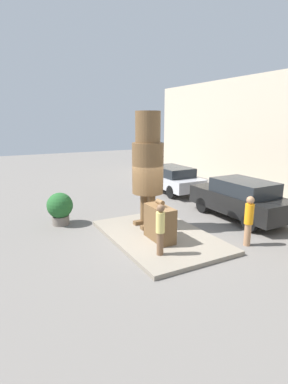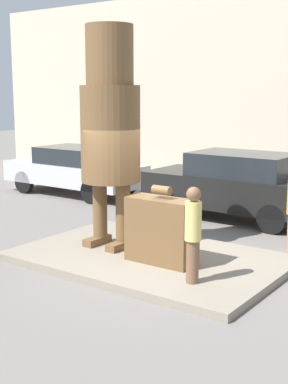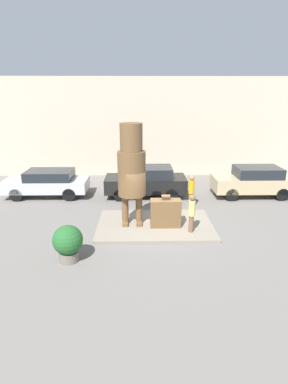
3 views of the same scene
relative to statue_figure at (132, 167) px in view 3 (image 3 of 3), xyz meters
name	(u,v)px [view 3 (image 3 of 3)]	position (x,y,z in m)	size (l,w,h in m)	color
ground_plane	(155,227)	(0.99, -0.08, -2.66)	(60.00, 60.00, 0.00)	slate
pedestal	(155,225)	(0.99, -0.08, -2.59)	(4.99, 3.28, 0.14)	gray
building_backdrop	(148,127)	(0.99, 9.10, 0.68)	(28.00, 0.60, 6.68)	beige
statue_figure	(132,167)	(0.00, 0.00, 0.00)	(1.17, 1.17, 4.31)	brown
giant_suitcase	(165,213)	(1.42, -0.31, -1.92)	(1.28, 0.55, 1.42)	brown
tourist	(192,212)	(2.43, -0.90, -1.65)	(0.27, 0.27, 1.59)	brown
parked_car_silver	(47,182)	(-4.85, 4.19, -1.85)	(4.61, 1.82, 1.51)	#B7B7BC
parked_car_black	(146,181)	(0.73, 4.09, -1.77)	(4.50, 1.85, 1.71)	black
parked_car_tan	(254,181)	(6.78, 4.02, -1.77)	(4.44, 1.84, 1.69)	tan
planter_pot	(68,242)	(-2.14, -2.84, -1.95)	(1.03, 1.03, 1.31)	#70665B
worker_hivis	(191,190)	(2.94, 2.22, -1.72)	(0.29, 0.29, 1.71)	#A87A56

